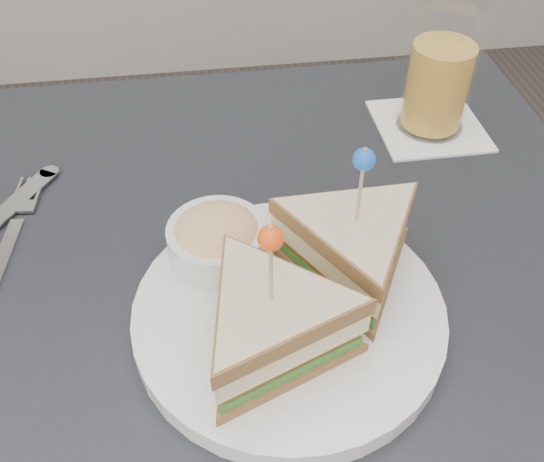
{
  "coord_description": "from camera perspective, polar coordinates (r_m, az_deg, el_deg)",
  "views": [
    {
      "loc": [
        -0.05,
        -0.4,
        1.2
      ],
      "look_at": [
        0.01,
        0.01,
        0.8
      ],
      "focal_mm": 40.0,
      "sensor_mm": 36.0,
      "label": 1
    }
  ],
  "objects": [
    {
      "name": "table",
      "position": [
        0.67,
        -0.74,
        -8.46
      ],
      "size": [
        0.8,
        0.8,
        0.75
      ],
      "color": "black",
      "rests_on": "ground"
    },
    {
      "name": "plate_meal",
      "position": [
        0.54,
        2.46,
        -5.18
      ],
      "size": [
        0.34,
        0.32,
        0.17
      ],
      "rotation": [
        0.0,
        0.0,
        -0.15
      ],
      "color": "white",
      "rests_on": "table"
    },
    {
      "name": "drink_set",
      "position": [
        0.79,
        15.5,
        14.02
      ],
      "size": [
        0.14,
        0.14,
        0.17
      ],
      "rotation": [
        0.0,
        0.0,
        0.01
      ],
      "color": "white",
      "rests_on": "table"
    },
    {
      "name": "cutlery_fork",
      "position": [
        0.7,
        -23.22,
        -0.12
      ],
      "size": [
        0.04,
        0.2,
        0.01
      ],
      "rotation": [
        0.0,
        0.0,
        -0.11
      ],
      "color": "silver",
      "rests_on": "table"
    }
  ]
}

